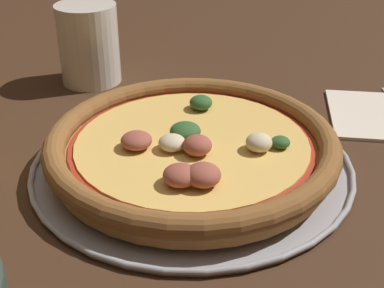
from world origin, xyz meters
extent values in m
plane|color=#3D2616|center=(0.00, 0.00, 0.00)|extent=(3.00, 3.00, 0.00)
cylinder|color=#9E9EA3|center=(0.00, 0.00, 0.00)|extent=(0.32, 0.32, 0.01)
torus|color=#9E9EA3|center=(0.00, 0.00, 0.01)|extent=(0.33, 0.33, 0.01)
cylinder|color=#BC7F42|center=(0.00, 0.00, 0.02)|extent=(0.28, 0.28, 0.02)
torus|color=brown|center=(0.00, 0.00, 0.03)|extent=(0.30, 0.30, 0.02)
cylinder|color=#A32D19|center=(0.00, 0.00, 0.03)|extent=(0.25, 0.25, 0.00)
cylinder|color=#E5B75B|center=(0.00, 0.00, 0.03)|extent=(0.24, 0.24, 0.00)
ellipsoid|color=#994C3D|center=(0.05, 0.02, 0.04)|extent=(0.04, 0.04, 0.02)
ellipsoid|color=beige|center=(-0.07, 0.01, 0.04)|extent=(0.03, 0.03, 0.02)
ellipsoid|color=#2D5628|center=(0.00, -0.08, 0.04)|extent=(0.03, 0.03, 0.02)
ellipsoid|color=#994C3D|center=(-0.01, 0.02, 0.04)|extent=(0.04, 0.04, 0.02)
ellipsoid|color=#2D5628|center=(-0.09, 0.00, 0.04)|extent=(0.03, 0.03, 0.01)
ellipsoid|color=beige|center=(0.02, 0.02, 0.04)|extent=(0.04, 0.04, 0.02)
ellipsoid|color=#2D5628|center=(0.01, -0.01, 0.04)|extent=(0.04, 0.04, 0.02)
ellipsoid|color=#994C3D|center=(0.00, 0.08, 0.04)|extent=(0.04, 0.04, 0.02)
ellipsoid|color=beige|center=(-0.01, 0.02, 0.03)|extent=(0.02, 0.02, 0.01)
ellipsoid|color=#994C3D|center=(-0.02, 0.08, 0.04)|extent=(0.04, 0.04, 0.02)
cylinder|color=silver|center=(0.17, -0.21, 0.05)|extent=(0.08, 0.08, 0.11)
camera|label=1|loc=(-0.06, 0.47, 0.29)|focal=50.00mm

